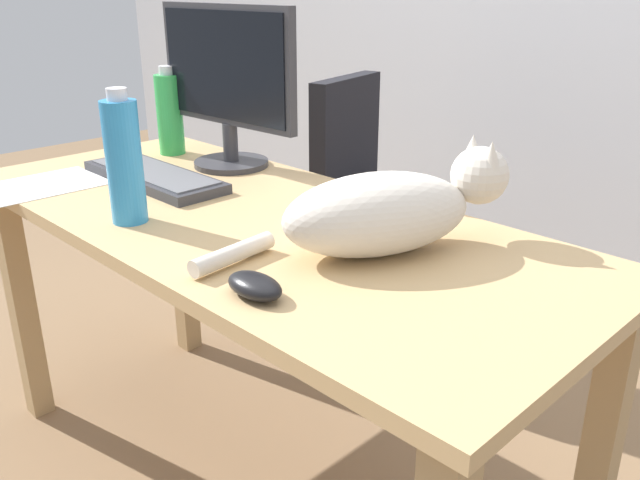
# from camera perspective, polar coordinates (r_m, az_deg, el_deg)

# --- Properties ---
(desk) EXTENTS (1.53, 0.65, 0.73)m
(desk) POSITION_cam_1_polar(r_m,az_deg,el_deg) (1.47, -5.86, -1.74)
(desk) COLOR tan
(desk) RESTS_ON ground_plane
(office_chair) EXTENTS (0.49, 0.48, 0.92)m
(office_chair) POSITION_cam_1_polar(r_m,az_deg,el_deg) (2.22, 5.15, 0.15)
(office_chair) COLOR black
(office_chair) RESTS_ON ground_plane
(monitor) EXTENTS (0.48, 0.20, 0.41)m
(monitor) POSITION_cam_1_polar(r_m,az_deg,el_deg) (1.77, -8.04, 13.45)
(monitor) COLOR #333338
(monitor) RESTS_ON desk
(keyboard) EXTENTS (0.44, 0.15, 0.03)m
(keyboard) POSITION_cam_1_polar(r_m,az_deg,el_deg) (1.70, -14.14, 5.36)
(keyboard) COLOR #333338
(keyboard) RESTS_ON desk
(cat) EXTENTS (0.32, 0.56, 0.20)m
(cat) POSITION_cam_1_polar(r_m,az_deg,el_deg) (1.21, 5.93, 2.67)
(cat) COLOR silver
(cat) RESTS_ON desk
(computer_mouse) EXTENTS (0.11, 0.06, 0.04)m
(computer_mouse) POSITION_cam_1_polar(r_m,az_deg,el_deg) (1.05, -5.65, -3.95)
(computer_mouse) COLOR black
(computer_mouse) RESTS_ON desk
(paper_sheet) EXTENTS (0.22, 0.30, 0.00)m
(paper_sheet) POSITION_cam_1_polar(r_m,az_deg,el_deg) (1.76, -23.10, 4.32)
(paper_sheet) COLOR white
(paper_sheet) RESTS_ON desk
(water_bottle) EXTENTS (0.07, 0.07, 0.27)m
(water_bottle) POSITION_cam_1_polar(r_m,az_deg,el_deg) (1.40, -16.55, 6.56)
(water_bottle) COLOR #2D8CD1
(water_bottle) RESTS_ON desk
(spray_bottle) EXTENTS (0.07, 0.07, 0.25)m
(spray_bottle) POSITION_cam_1_polar(r_m,az_deg,el_deg) (1.96, -12.85, 10.60)
(spray_bottle) COLOR green
(spray_bottle) RESTS_ON desk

